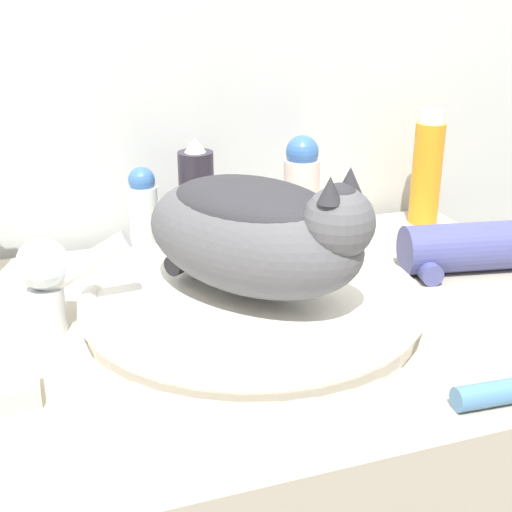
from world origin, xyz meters
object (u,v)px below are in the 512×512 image
Objects in this scene: cat at (257,229)px; shampoo_bottle_tall at (427,169)px; faucet at (51,276)px; hair_dryer at (461,249)px; soap_bar at (2,393)px; hairspray_can_black at (197,200)px; lotion_bottle_white at (301,188)px; deodorant_stick at (144,213)px.

shampoo_bottle_tall is (0.40, 0.26, -0.03)m from cat.
hair_dryer is at bearing 12.35° from faucet.
shampoo_bottle_tall is 2.58× the size of soap_bar.
hairspray_can_black is 2.36× the size of soap_bar.
cat reaches higher than shampoo_bottle_tall.
lotion_bottle_white is 0.60m from soap_bar.
deodorant_stick reaches higher than soap_bar.
hair_dryer is at bearing 63.18° from cat.
soap_bar is at bearing -122.00° from deodorant_stick.
hair_dryer is at bearing 12.49° from soap_bar.
deodorant_stick is 0.72× the size of shampoo_bottle_tall.
hairspray_can_black reaches higher than deodorant_stick.
deodorant_stick is 0.50m from shampoo_bottle_tall.
lotion_bottle_white is 0.26m from deodorant_stick.
deodorant_stick is at bearing 58.00° from soap_bar.
cat is 0.36m from hair_dryer.
deodorant_stick reaches higher than hair_dryer.
faucet is 0.31m from hairspray_can_black.
deodorant_stick is (0.15, 0.20, -0.00)m from faucet.
hair_dryer is (0.35, -0.21, -0.05)m from hairspray_can_black.
lotion_bottle_white is (0.18, -0.00, 0.00)m from hairspray_can_black.
hairspray_can_black is 1.06× the size of lotion_bottle_white.
lotion_bottle_white is 1.20× the size of deodorant_stick.
lotion_bottle_white is at bearing -0.00° from hairspray_can_black.
soap_bar is (-0.07, -0.15, -0.06)m from faucet.
shampoo_bottle_tall is (0.65, 0.20, 0.02)m from faucet.
deodorant_stick is at bearing 180.00° from lotion_bottle_white.
shampoo_bottle_tall reaches higher than hair_dryer.
cat is 4.79× the size of soap_bar.
lotion_bottle_white reaches higher than deodorant_stick.
cat is 0.34m from soap_bar.
lotion_bottle_white is at bearing 38.87° from faucet.
hair_dryer is (0.34, 0.06, -0.09)m from cat.
cat is at bearing -88.14° from hairspray_can_black.
hair_dryer is at bearing -50.37° from lotion_bottle_white.
deodorant_stick is at bearing 164.99° from hair_dryer.
faucet is 0.17m from soap_bar.
deodorant_stick is (-0.09, 0.26, -0.05)m from cat.
lotion_bottle_white is at bearing 140.18° from hair_dryer.
shampoo_bottle_tall is (0.50, 0.00, 0.03)m from deodorant_stick.
shampoo_bottle_tall is at bearing 30.08° from faucet.
hair_dryer is (-0.06, -0.21, -0.06)m from shampoo_bottle_tall.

